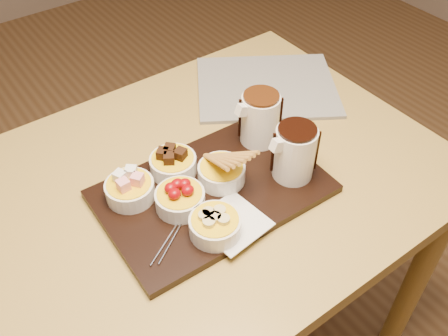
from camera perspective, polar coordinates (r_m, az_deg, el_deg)
dining_table at (r=1.14m, az=-5.21°, el=-5.78°), size 1.20×0.80×0.75m
serving_board at (r=1.05m, az=-1.33°, el=-2.68°), size 0.47×0.31×0.02m
napkin at (r=0.98m, az=0.95°, el=-6.27°), size 0.13×0.13×0.00m
bowl_marshmallows at (r=1.03m, az=-10.69°, el=-2.52°), size 0.10×0.10×0.04m
bowl_cake at (r=1.07m, az=-5.82°, el=0.37°), size 0.10×0.10×0.04m
bowl_strawberries at (r=1.00m, az=-5.04°, el=-3.64°), size 0.10×0.10×0.04m
bowl_biscotti at (r=1.04m, az=-0.29°, el=-0.62°), size 0.10×0.10×0.04m
bowl_bananas at (r=0.95m, az=-1.03°, el=-6.65°), size 0.10×0.10×0.04m
pitcher_dark_chocolate at (r=1.04m, az=8.06°, el=1.70°), size 0.09×0.09×0.12m
pitcher_milk_chocolate at (r=1.12m, az=4.13°, el=5.60°), size 0.09×0.09×0.12m
fondue_skewers at (r=0.99m, az=-4.73°, el=-5.37°), size 0.16×0.24×0.01m
newspaper at (r=1.35m, az=4.88°, el=9.26°), size 0.46×0.44×0.01m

